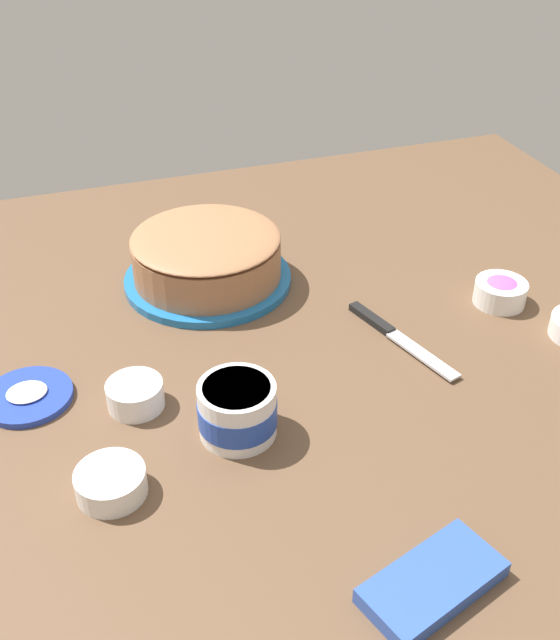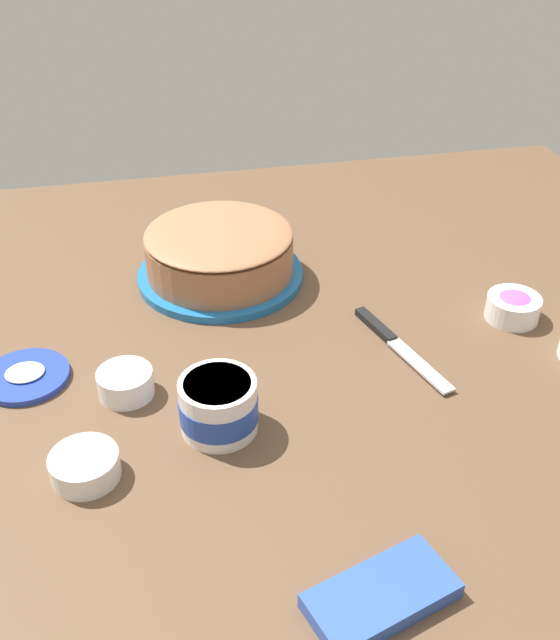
{
  "view_description": "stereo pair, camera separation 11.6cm",
  "coord_description": "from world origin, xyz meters",
  "px_view_note": "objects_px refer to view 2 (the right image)",
  "views": [
    {
      "loc": [
        0.34,
        0.8,
        0.7
      ],
      "look_at": [
        0.04,
        -0.11,
        0.04
      ],
      "focal_mm": 41.97,
      "sensor_mm": 36.0,
      "label": 1
    },
    {
      "loc": [
        0.23,
        0.83,
        0.7
      ],
      "look_at": [
        0.04,
        -0.11,
        0.04
      ],
      "focal_mm": 41.97,
      "sensor_mm": 36.0,
      "label": 2
    }
  ],
  "objects_px": {
    "spreading_knife": "(393,341)",
    "sprinkle_bowl_green": "(85,465)",
    "candy_box_lower": "(381,596)",
    "frosting_tub": "(218,405)",
    "sprinkle_bowl_pink": "(125,382)",
    "frosting_tub_lid": "(26,376)",
    "frosted_cake": "(220,254)",
    "sprinkle_bowl_rainbow": "(513,306)"
  },
  "relations": [
    {
      "from": "frosted_cake",
      "to": "frosting_tub_lid",
      "type": "bearing_deg",
      "value": 35.1
    },
    {
      "from": "spreading_knife",
      "to": "sprinkle_bowl_pink",
      "type": "relative_size",
      "value": 2.92
    },
    {
      "from": "sprinkle_bowl_rainbow",
      "to": "candy_box_lower",
      "type": "distance_m",
      "value": 0.6
    },
    {
      "from": "spreading_knife",
      "to": "candy_box_lower",
      "type": "height_order",
      "value": "candy_box_lower"
    },
    {
      "from": "frosting_tub_lid",
      "to": "sprinkle_bowl_green",
      "type": "distance_m",
      "value": 0.23
    },
    {
      "from": "frosted_cake",
      "to": "candy_box_lower",
      "type": "relative_size",
      "value": 1.84
    },
    {
      "from": "frosting_tub",
      "to": "candy_box_lower",
      "type": "relative_size",
      "value": 0.67
    },
    {
      "from": "sprinkle_bowl_rainbow",
      "to": "sprinkle_bowl_green",
      "type": "distance_m",
      "value": 0.72
    },
    {
      "from": "spreading_knife",
      "to": "sprinkle_bowl_green",
      "type": "xyz_separation_m",
      "value": [
        0.47,
        0.19,
        0.01
      ]
    },
    {
      "from": "frosting_tub",
      "to": "frosting_tub_lid",
      "type": "relative_size",
      "value": 0.84
    },
    {
      "from": "frosting_tub_lid",
      "to": "candy_box_lower",
      "type": "bearing_deg",
      "value": 130.51
    },
    {
      "from": "frosting_tub_lid",
      "to": "sprinkle_bowl_green",
      "type": "bearing_deg",
      "value": 112.42
    },
    {
      "from": "frosted_cake",
      "to": "sprinkle_bowl_rainbow",
      "type": "distance_m",
      "value": 0.5
    },
    {
      "from": "spreading_knife",
      "to": "sprinkle_bowl_pink",
      "type": "xyz_separation_m",
      "value": [
        0.41,
        0.04,
        0.01
      ]
    },
    {
      "from": "frosted_cake",
      "to": "sprinkle_bowl_green",
      "type": "relative_size",
      "value": 3.36
    },
    {
      "from": "candy_box_lower",
      "to": "frosting_tub",
      "type": "bearing_deg",
      "value": -84.56
    },
    {
      "from": "sprinkle_bowl_green",
      "to": "candy_box_lower",
      "type": "relative_size",
      "value": 0.55
    },
    {
      "from": "frosting_tub_lid",
      "to": "spreading_knife",
      "type": "height_order",
      "value": "frosting_tub_lid"
    },
    {
      "from": "sprinkle_bowl_pink",
      "to": "frosting_tub",
      "type": "bearing_deg",
      "value": 141.2
    },
    {
      "from": "sprinkle_bowl_pink",
      "to": "sprinkle_bowl_rainbow",
      "type": "relative_size",
      "value": 0.92
    },
    {
      "from": "sprinkle_bowl_rainbow",
      "to": "sprinkle_bowl_green",
      "type": "height_order",
      "value": "sprinkle_bowl_rainbow"
    },
    {
      "from": "frosting_tub",
      "to": "sprinkle_bowl_pink",
      "type": "xyz_separation_m",
      "value": [
        0.12,
        -0.1,
        -0.02
      ]
    },
    {
      "from": "frosting_tub_lid",
      "to": "candy_box_lower",
      "type": "height_order",
      "value": "candy_box_lower"
    },
    {
      "from": "frosting_tub",
      "to": "sprinkle_bowl_green",
      "type": "relative_size",
      "value": 1.22
    },
    {
      "from": "frosting_tub",
      "to": "candy_box_lower",
      "type": "bearing_deg",
      "value": 113.29
    },
    {
      "from": "spreading_knife",
      "to": "sprinkle_bowl_pink",
      "type": "distance_m",
      "value": 0.41
    },
    {
      "from": "frosting_tub",
      "to": "sprinkle_bowl_green",
      "type": "bearing_deg",
      "value": 17.13
    },
    {
      "from": "frosted_cake",
      "to": "sprinkle_bowl_pink",
      "type": "xyz_separation_m",
      "value": [
        0.18,
        0.29,
        -0.03
      ]
    },
    {
      "from": "sprinkle_bowl_pink",
      "to": "frosting_tub_lid",
      "type": "bearing_deg",
      "value": -23.53
    },
    {
      "from": "spreading_knife",
      "to": "sprinkle_bowl_rainbow",
      "type": "relative_size",
      "value": 2.67
    },
    {
      "from": "frosting_tub",
      "to": "sprinkle_bowl_pink",
      "type": "bearing_deg",
      "value": -38.8
    },
    {
      "from": "frosted_cake",
      "to": "sprinkle_bowl_green",
      "type": "bearing_deg",
      "value": 62.19
    },
    {
      "from": "frosted_cake",
      "to": "frosting_tub_lid",
      "type": "distance_m",
      "value": 0.39
    },
    {
      "from": "sprinkle_bowl_pink",
      "to": "sprinkle_bowl_green",
      "type": "xyz_separation_m",
      "value": [
        0.06,
        0.15,
        -0.0
      ]
    },
    {
      "from": "sprinkle_bowl_rainbow",
      "to": "candy_box_lower",
      "type": "xyz_separation_m",
      "value": [
        0.38,
        0.46,
        -0.01
      ]
    },
    {
      "from": "frosted_cake",
      "to": "spreading_knife",
      "type": "relative_size",
      "value": 1.26
    },
    {
      "from": "frosting_tub",
      "to": "sprinkle_bowl_green",
      "type": "xyz_separation_m",
      "value": [
        0.18,
        0.05,
        -0.02
      ]
    },
    {
      "from": "frosted_cake",
      "to": "frosting_tub_lid",
      "type": "xyz_separation_m",
      "value": [
        0.32,
        0.22,
        -0.04
      ]
    },
    {
      "from": "sprinkle_bowl_pink",
      "to": "candy_box_lower",
      "type": "height_order",
      "value": "sprinkle_bowl_pink"
    },
    {
      "from": "frosting_tub_lid",
      "to": "sprinkle_bowl_rainbow",
      "type": "xyz_separation_m",
      "value": [
        -0.77,
        -0.0,
        0.02
      ]
    },
    {
      "from": "spreading_knife",
      "to": "sprinkle_bowl_green",
      "type": "distance_m",
      "value": 0.5
    },
    {
      "from": "frosted_cake",
      "to": "candy_box_lower",
      "type": "distance_m",
      "value": 0.69
    }
  ]
}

